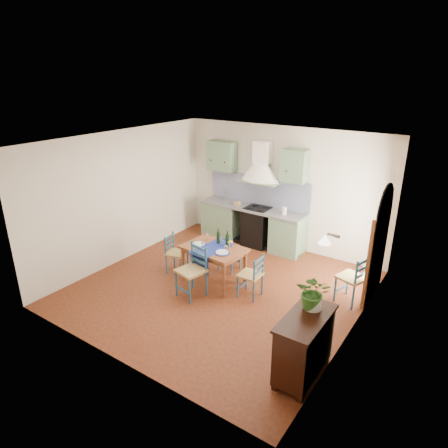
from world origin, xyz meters
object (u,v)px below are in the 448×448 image
(dining_table, at_px, (214,252))
(chair_near, at_px, (192,271))
(sideboard, at_px, (304,344))
(potted_plant, at_px, (314,292))

(dining_table, relative_size, chair_near, 1.27)
(chair_near, bearing_deg, dining_table, 86.68)
(dining_table, distance_m, chair_near, 0.64)
(chair_near, distance_m, sideboard, 2.65)
(potted_plant, bearing_deg, dining_table, 154.59)
(dining_table, xyz_separation_m, chair_near, (-0.04, -0.61, -0.16))
(potted_plant, bearing_deg, sideboard, -86.59)
(dining_table, distance_m, potted_plant, 2.79)
(chair_near, distance_m, potted_plant, 2.66)
(chair_near, relative_size, potted_plant, 1.99)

